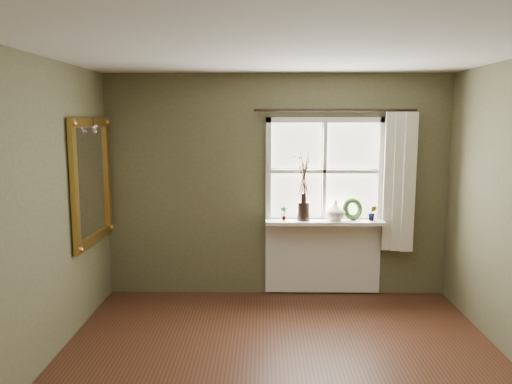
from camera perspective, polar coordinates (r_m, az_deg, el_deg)
The scene contains 14 objects.
ceiling at distance 3.58m, azimuth 3.52°, elevation 16.62°, with size 4.50×4.50×0.00m, color silver.
wall_back at distance 5.90m, azimuth 2.38°, elevation 0.73°, with size 4.00×0.10×2.60m, color brown.
wall_left at distance 4.09m, azimuth -26.76°, elevation -3.60°, with size 0.10×4.50×2.60m, color brown.
window_frame at distance 5.85m, azimuth 7.81°, elevation 2.37°, with size 1.36×0.06×1.24m.
window_sill at distance 5.83m, azimuth 7.83°, elevation -3.42°, with size 1.36×0.26×0.04m, color white.
window_apron at distance 6.04m, azimuth 7.62°, elevation -7.30°, with size 1.36×0.04×0.88m, color white.
dark_jug at distance 5.78m, azimuth 5.45°, elevation -2.19°, with size 0.15×0.15×0.22m, color black.
cream_vase at distance 5.82m, azimuth 9.07°, elevation -2.11°, with size 0.22×0.22×0.23m, color silver.
wreath at distance 5.89m, azimuth 10.98°, elevation -2.18°, with size 0.26×0.26×0.06m, color #304920.
potted_plant_left at distance 5.77m, azimuth 3.17°, elevation -2.44°, with size 0.09×0.06×0.16m, color #304920.
potted_plant_right at distance 5.90m, azimuth 13.16°, elevation -2.34°, with size 0.10×0.08×0.18m, color #304920.
curtain at distance 5.92m, azimuth 16.00°, elevation 1.08°, with size 0.36×0.12×1.59m, color silver.
curtain_rod at distance 5.77m, azimuth 9.02°, elevation 9.23°, with size 0.03×0.03×1.84m, color black.
gilt_mirror at distance 5.53m, azimuth -18.23°, elevation 1.24°, with size 0.10×1.11×1.32m.
Camera 1 is at (-0.16, -3.54, 2.09)m, focal length 35.00 mm.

